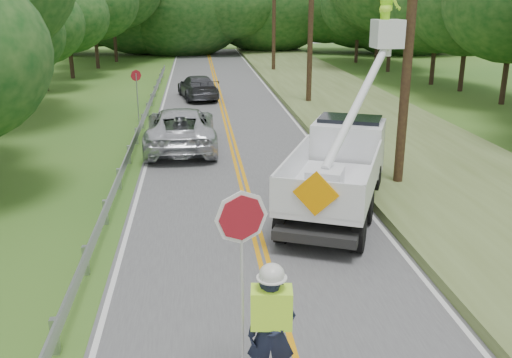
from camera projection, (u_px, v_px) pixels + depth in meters
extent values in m
cube|color=#4E4E50|center=(235.00, 153.00, 22.64)|extent=(7.20, 96.00, 0.02)
cube|color=orange|center=(233.00, 153.00, 22.62)|extent=(0.12, 96.00, 0.00)
cube|color=orange|center=(237.00, 153.00, 22.64)|extent=(0.12, 96.00, 0.00)
cube|color=silver|center=(149.00, 155.00, 22.28)|extent=(0.12, 96.00, 0.00)
cube|color=silver|center=(319.00, 151.00, 22.98)|extent=(0.12, 96.00, 0.00)
cube|color=#9B9FA3|center=(55.00, 336.00, 9.83)|extent=(0.12, 0.14, 0.70)
cube|color=#9B9FA3|center=(86.00, 260.00, 12.66)|extent=(0.12, 0.14, 0.70)
cube|color=#9B9FA3|center=(105.00, 212.00, 15.50)|extent=(0.12, 0.14, 0.70)
cube|color=#9B9FA3|center=(119.00, 179.00, 18.34)|extent=(0.12, 0.14, 0.70)
cube|color=#9B9FA3|center=(129.00, 155.00, 21.17)|extent=(0.12, 0.14, 0.70)
cube|color=#9B9FA3|center=(137.00, 136.00, 24.01)|extent=(0.12, 0.14, 0.70)
cube|color=#9B9FA3|center=(143.00, 121.00, 26.84)|extent=(0.12, 0.14, 0.70)
cube|color=#9B9FA3|center=(147.00, 110.00, 29.68)|extent=(0.12, 0.14, 0.70)
cube|color=#9B9FA3|center=(151.00, 100.00, 32.52)|extent=(0.12, 0.14, 0.70)
cube|color=#9B9FA3|center=(155.00, 92.00, 35.35)|extent=(0.12, 0.14, 0.70)
cube|color=#9B9FA3|center=(158.00, 85.00, 38.19)|extent=(0.12, 0.14, 0.70)
cube|color=#9B9FA3|center=(160.00, 79.00, 41.03)|extent=(0.12, 0.14, 0.70)
cube|color=#9B9FA3|center=(162.00, 73.00, 43.86)|extent=(0.12, 0.14, 0.70)
cube|color=#9B9FA3|center=(136.00, 136.00, 23.00)|extent=(0.05, 48.00, 0.34)
cylinder|color=black|center=(410.00, 33.00, 16.87)|extent=(0.30, 0.30, 10.00)
cylinder|color=black|center=(311.00, 17.00, 31.05)|extent=(0.30, 0.30, 10.00)
cylinder|color=black|center=(274.00, 11.00, 45.24)|extent=(0.30, 0.30, 10.00)
cube|color=#53612E|center=(405.00, 145.00, 23.31)|extent=(7.00, 96.00, 0.30)
cylinder|color=#332319|center=(20.00, 87.00, 31.51)|extent=(0.32, 0.32, 2.38)
ellipsoid|color=#0E3E13|center=(13.00, 34.00, 30.62)|extent=(5.55, 5.55, 4.88)
cylinder|color=#332319|center=(44.00, 72.00, 37.37)|extent=(0.32, 0.32, 2.53)
ellipsoid|color=#0E3E13|center=(39.00, 24.00, 36.41)|extent=(5.90, 5.90, 5.19)
cylinder|color=#332319|center=(71.00, 60.00, 43.32)|extent=(0.32, 0.32, 2.75)
ellipsoid|color=#0E3E13|center=(67.00, 15.00, 42.28)|extent=(6.43, 6.43, 5.66)
cylinder|color=#332319|center=(97.00, 49.00, 49.30)|extent=(0.32, 0.32, 3.42)
cylinder|color=#332319|center=(115.00, 40.00, 54.21)|extent=(0.32, 0.32, 4.25)
cylinder|color=#332319|center=(505.00, 75.00, 32.56)|extent=(0.32, 0.32, 3.43)
cylinder|color=#332319|center=(463.00, 66.00, 37.20)|extent=(0.32, 0.32, 3.31)
ellipsoid|color=#0E3E13|center=(470.00, 3.00, 35.95)|extent=(7.73, 7.73, 6.80)
cylinder|color=#332319|center=(433.00, 62.00, 40.10)|extent=(0.32, 0.32, 3.20)
ellipsoid|color=#0E3E13|center=(439.00, 5.00, 38.89)|extent=(7.46, 7.46, 6.56)
cylinder|color=#332319|center=(390.00, 46.00, 46.85)|extent=(0.32, 0.32, 4.36)
cylinder|color=#332319|center=(377.00, 43.00, 51.47)|extent=(0.32, 0.32, 4.03)
cylinder|color=#332319|center=(357.00, 46.00, 53.74)|extent=(0.32, 0.32, 3.09)
ellipsoid|color=#0E3E13|center=(359.00, 5.00, 52.56)|extent=(7.22, 7.22, 6.35)
ellipsoid|color=#0E3E13|center=(4.00, 3.00, 57.83)|extent=(14.04, 10.53, 10.53)
ellipsoid|color=#0E3E13|center=(50.00, 2.00, 60.76)|extent=(13.67, 10.25, 10.25)
ellipsoid|color=#0E3E13|center=(95.00, 2.00, 60.63)|extent=(12.55, 9.41, 9.41)
ellipsoid|color=#0E3E13|center=(139.00, 3.00, 60.29)|extent=(14.66, 11.00, 11.00)
ellipsoid|color=#0E3E13|center=(179.00, 2.00, 60.48)|extent=(16.07, 12.06, 12.06)
ellipsoid|color=#0E3E13|center=(231.00, 3.00, 59.38)|extent=(10.15, 7.61, 7.61)
ellipsoid|color=#0E3E13|center=(269.00, 2.00, 63.06)|extent=(15.16, 11.37, 11.37)
ellipsoid|color=#0E3E13|center=(327.00, 2.00, 62.94)|extent=(12.04, 9.03, 9.03)
ellipsoid|color=#0E3E13|center=(363.00, 2.00, 62.49)|extent=(13.48, 10.11, 10.11)
ellipsoid|color=#0E3E13|center=(410.00, 2.00, 61.06)|extent=(16.37, 12.28, 12.28)
imported|color=#191E33|center=(271.00, 334.00, 8.67)|extent=(0.81, 0.58, 2.06)
cube|color=#B8FF2C|center=(271.00, 307.00, 8.53)|extent=(0.67, 0.46, 0.62)
ellipsoid|color=silver|center=(272.00, 274.00, 8.35)|extent=(0.38, 0.38, 0.31)
cylinder|color=#B7B7B7|center=(242.00, 309.00, 8.60)|extent=(0.04, 0.04, 2.89)
cylinder|color=maroon|center=(241.00, 217.00, 8.13)|extent=(0.80, 0.25, 0.82)
cylinder|color=black|center=(282.00, 225.00, 14.28)|extent=(0.63, 0.98, 0.94)
cylinder|color=black|center=(359.00, 234.00, 13.75)|extent=(0.63, 0.98, 0.94)
cylinder|color=black|center=(298.00, 200.00, 16.06)|extent=(0.63, 0.98, 0.94)
cylinder|color=black|center=(367.00, 207.00, 15.53)|extent=(0.63, 0.98, 0.94)
cylinder|color=black|center=(315.00, 175.00, 18.28)|extent=(0.63, 0.98, 0.94)
cylinder|color=black|center=(375.00, 180.00, 17.75)|extent=(0.63, 0.98, 0.94)
cube|color=black|center=(334.00, 197.00, 16.04)|extent=(4.31, 6.56, 0.24)
cube|color=white|center=(331.00, 189.00, 15.26)|extent=(3.81, 5.01, 0.21)
cube|color=white|center=(292.00, 168.00, 15.41)|extent=(1.79, 4.17, 0.88)
cube|color=white|center=(373.00, 175.00, 14.81)|extent=(1.79, 4.17, 0.88)
cube|color=white|center=(316.00, 199.00, 13.08)|extent=(2.09, 0.92, 0.88)
cube|color=white|center=(348.00, 148.00, 18.20)|extent=(2.74, 2.56, 1.76)
cube|color=black|center=(350.00, 128.00, 18.18)|extent=(2.29, 1.93, 0.73)
cube|color=white|center=(325.00, 184.00, 14.13)|extent=(1.15, 1.15, 0.78)
cube|color=white|center=(387.00, 34.00, 16.81)|extent=(0.83, 0.83, 0.83)
imported|color=#B8FF2C|center=(389.00, 6.00, 16.56)|extent=(0.62, 0.80, 1.65)
cube|color=#FF9A00|center=(316.00, 194.00, 12.98)|extent=(1.03, 0.46, 1.11)
imported|color=silver|center=(181.00, 128.00, 23.15)|extent=(2.90, 6.15, 1.70)
imported|color=#3A3C41|center=(198.00, 87.00, 34.67)|extent=(2.80, 5.18, 1.43)
cylinder|color=#9B9FA3|center=(137.00, 98.00, 27.81)|extent=(0.06, 0.06, 2.48)
cylinder|color=maroon|center=(136.00, 76.00, 27.47)|extent=(0.49, 0.32, 0.56)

